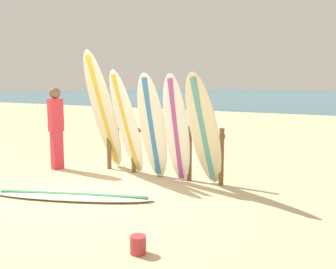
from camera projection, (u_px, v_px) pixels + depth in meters
ground_plane at (88, 192)px, 6.20m from camera, size 120.00×120.00×0.00m
surfboard_rack at (160, 145)px, 7.20m from camera, size 2.64×0.09×1.03m
surfboard_leaning_far_left at (104, 113)px, 7.48m from camera, size 0.70×1.28×2.44m
surfboard_leaning_left at (127, 123)px, 7.20m from camera, size 0.59×0.84×2.07m
surfboard_leaning_center_left at (152, 127)px, 6.89m from camera, size 0.58×0.58×2.00m
surfboard_leaning_center at (177, 130)px, 6.54m from camera, size 0.48×0.54×1.98m
surfboard_leaning_center_right at (204, 131)px, 6.26m from camera, size 0.53×1.00×2.00m
surfboard_lying_on_sand at (72, 196)px, 5.90m from camera, size 2.64×1.44×0.08m
beachgoer_standing at (56, 125)px, 7.77m from camera, size 0.23×0.31×1.72m
sand_bucket at (138, 245)px, 3.97m from camera, size 0.17×0.17×0.19m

